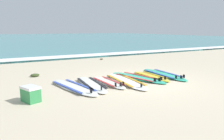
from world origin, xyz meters
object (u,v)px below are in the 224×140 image
Objects in this scene: surfboard_5 at (151,76)px; surfboard_3 at (125,81)px; surfboard_2 at (108,82)px; surfboard_4 at (137,77)px; surfboard_0 at (73,87)px; cooler_box at (31,94)px; surfboard_1 at (91,84)px; surfboard_6 at (163,74)px.

surfboard_3 is at bearing -171.62° from surfboard_5.
surfboard_2 is 1.24m from surfboard_4.
surfboard_0 is 2.96m from surfboard_5.
cooler_box is at bearing -163.86° from surfboard_2.
surfboard_0 is at bearing 27.97° from cooler_box.
surfboard_1 and surfboard_4 have the same top height.
surfboard_1 is at bearing -177.20° from surfboard_4.
surfboard_6 is at bearing 6.27° from surfboard_3.
surfboard_6 is at bearing -1.22° from surfboard_4.
cooler_box is at bearing -167.34° from surfboard_4.
cooler_box is (-3.07, -0.61, 0.16)m from surfboard_3.
surfboard_0 is at bearing -176.64° from surfboard_4.
surfboard_1 is 0.94× the size of surfboard_6.
surfboard_6 is (1.17, -0.02, -0.00)m from surfboard_4.
surfboard_2 is at bearing -3.03° from surfboard_1.
cooler_box reaches higher than surfboard_3.
surfboard_1 is 4.33× the size of cooler_box.
surfboard_3 is 1.36× the size of surfboard_5.
surfboard_5 is (2.95, 0.09, 0.00)m from surfboard_0.
surfboard_3 is at bearing -2.68° from surfboard_0.
surfboard_0 is at bearing -178.13° from surfboard_6.
surfboard_1 is 0.57m from surfboard_2.
surfboard_5 is (0.55, -0.05, -0.00)m from surfboard_4.
surfboard_4 is at bearing 3.36° from surfboard_0.
surfboard_5 is at bearing -5.08° from surfboard_4.
surfboard_1 is 2.35m from surfboard_5.
surfboard_3 is 1.82m from surfboard_6.
surfboard_0 is 0.60m from surfboard_1.
surfboard_1 is (0.60, 0.05, 0.00)m from surfboard_0.
surfboard_3 is 0.68m from surfboard_4.
surfboard_1 and surfboard_2 have the same top height.
surfboard_5 is 4.33m from cooler_box.
surfboard_0 is 1.00× the size of surfboard_6.
surfboard_0 is at bearing 177.32° from surfboard_3.
cooler_box reaches higher than surfboard_6.
surfboard_1 is at bearing 173.34° from surfboard_3.
surfboard_2 is 0.79× the size of surfboard_6.
surfboard_4 is 4.60× the size of cooler_box.
cooler_box is (-4.88, -0.81, 0.16)m from surfboard_6.
surfboard_5 and surfboard_6 have the same top height.
surfboard_0 is 1.07× the size of surfboard_1.
surfboard_2 is at bearing 16.14° from cooler_box.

